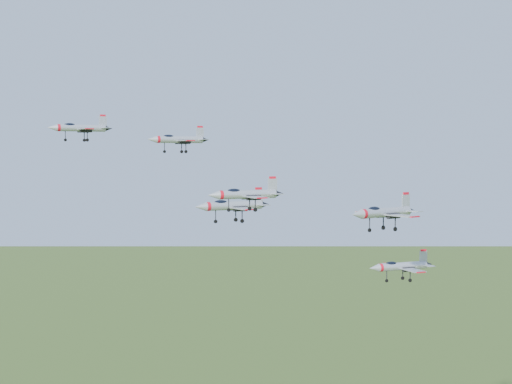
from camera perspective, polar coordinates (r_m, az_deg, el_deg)
name	(u,v)px	position (r m, az deg, el deg)	size (l,w,h in m)	color
jet_lead	(79,128)	(122.12, -13.94, 5.00)	(10.88, 9.03, 2.91)	#A0A5AC
jet_left_high	(178,139)	(115.65, -6.27, 4.21)	(10.59, 8.77, 2.83)	#A0A5AC
jet_right_high	(245,194)	(99.96, -0.87, -0.18)	(11.51, 9.45, 3.09)	#A0A5AC
jet_left_low	(232,205)	(120.01, -1.95, -1.08)	(13.91, 11.53, 3.72)	#A0A5AC
jet_right_low	(383,212)	(111.02, 10.16, -1.61)	(13.67, 11.57, 3.69)	#A0A5AC
jet_trail	(401,266)	(131.21, 11.49, -5.83)	(13.23, 10.86, 3.55)	#A0A5AC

